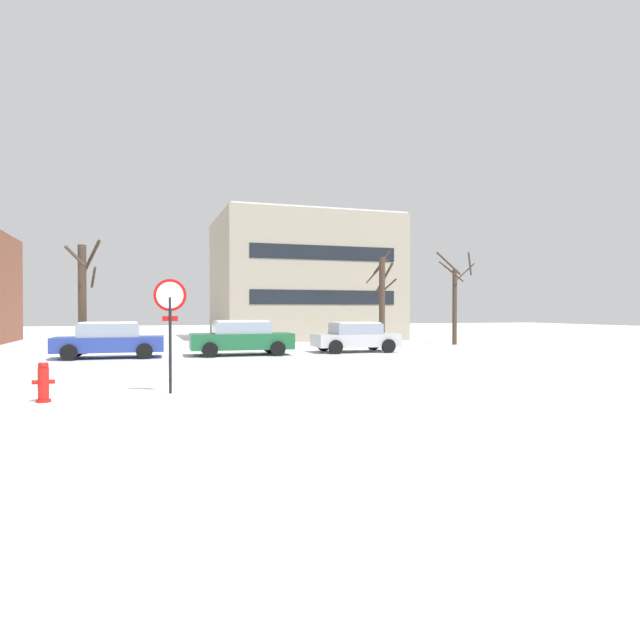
{
  "coord_description": "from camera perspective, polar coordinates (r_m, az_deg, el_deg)",
  "views": [
    {
      "loc": [
        -1.24,
        -15.87,
        1.94
      ],
      "look_at": [
        5.58,
        4.92,
        1.58
      ],
      "focal_mm": 30.95,
      "sensor_mm": 36.0,
      "label": 1
    }
  ],
  "objects": [
    {
      "name": "ground_plane",
      "position": [
        16.04,
        -13.67,
        -6.03
      ],
      "size": [
        120.0,
        120.0,
        0.0
      ],
      "primitive_type": "plane",
      "color": "white"
    },
    {
      "name": "road_surface",
      "position": [
        19.23,
        -14.42,
        -4.87
      ],
      "size": [
        80.0,
        8.45,
        0.0
      ],
      "color": "silver",
      "rests_on": "ground"
    },
    {
      "name": "stop_sign",
      "position": [
        13.4,
        -15.24,
        0.69
      ],
      "size": [
        0.75,
        0.16,
        2.69
      ],
      "color": "black",
      "rests_on": "ground"
    },
    {
      "name": "fire_hydrant",
      "position": [
        13.16,
        -26.69,
        -5.63
      ],
      "size": [
        0.44,
        0.3,
        0.91
      ],
      "color": "red",
      "rests_on": "ground"
    },
    {
      "name": "parked_car_blue",
      "position": [
        24.26,
        -20.94,
        -1.92
      ],
      "size": [
        4.37,
        2.22,
        1.49
      ],
      "color": "#283D93",
      "rests_on": "ground"
    },
    {
      "name": "parked_car_green",
      "position": [
        24.39,
        -8.12,
        -1.81
      ],
      "size": [
        4.47,
        2.28,
        1.51
      ],
      "color": "#1E6038",
      "rests_on": "ground"
    },
    {
      "name": "parked_car_silver",
      "position": [
        26.03,
        3.67,
        -1.74
      ],
      "size": [
        4.0,
        2.28,
        1.41
      ],
      "color": "silver",
      "rests_on": "ground"
    },
    {
      "name": "tree_far_mid",
      "position": [
        26.82,
        -23.32,
        2.35
      ],
      "size": [
        1.55,
        1.56,
        5.16
      ],
      "color": "#423326",
      "rests_on": "ground"
    },
    {
      "name": "tree_far_right",
      "position": [
        30.17,
        6.44,
        2.22
      ],
      "size": [
        1.57,
        1.05,
        5.26
      ],
      "color": "#423326",
      "rests_on": "ground"
    },
    {
      "name": "tree_far_left",
      "position": [
        32.48,
        13.8,
        2.07
      ],
      "size": [
        2.29,
        2.18,
        5.33
      ],
      "color": "#423326",
      "rests_on": "ground"
    },
    {
      "name": "building_far_right",
      "position": [
        39.26,
        -1.8,
        4.3
      ],
      "size": [
        11.92,
        9.8,
        8.47
      ],
      "color": "#9E937F",
      "rests_on": "ground"
    }
  ]
}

